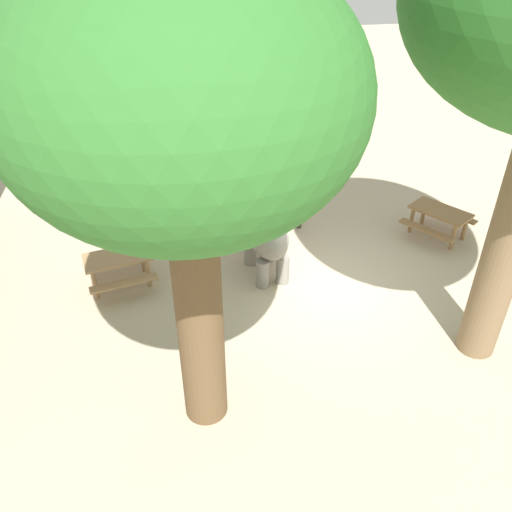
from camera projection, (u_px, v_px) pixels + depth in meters
The scene contains 7 objects.
ground_plane at pixel (330, 288), 12.13m from camera, with size 60.00×60.00×0.00m, color #BAA88C.
elephant at pixel (263, 230), 12.24m from camera, with size 2.41×1.61×1.66m.
person_handler at pixel (297, 196), 13.88m from camera, with size 0.32×0.45×1.62m.
shade_tree_main at pixel (182, 101), 6.16m from camera, with size 4.85×4.45×7.30m.
wooden_bench at pixel (187, 195), 14.94m from camera, with size 1.36×1.16×0.88m.
picnic_table_near at pixel (439, 217), 13.70m from camera, with size 2.08×2.08×0.78m.
picnic_table_far at pixel (118, 263), 11.94m from camera, with size 1.76×1.78×0.78m.
Camera 1 is at (-9.19, 3.34, 7.42)m, focal length 36.62 mm.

